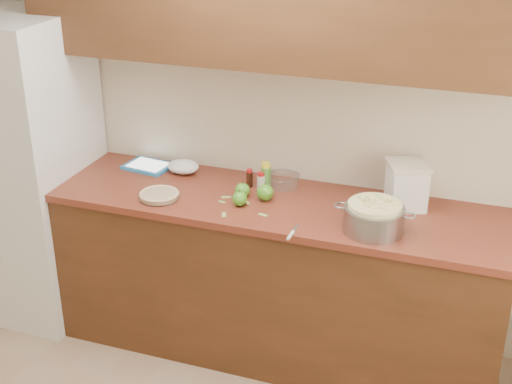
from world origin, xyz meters
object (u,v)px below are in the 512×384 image
(flour_canister, at_px, (407,185))
(pie, at_px, (159,195))
(colander, at_px, (374,218))
(tablet, at_px, (148,166))

(flour_canister, bearing_deg, pie, -165.11)
(pie, bearing_deg, colander, 0.65)
(pie, height_order, colander, colander)
(colander, height_order, flour_canister, flour_canister)
(colander, xyz_separation_m, tablet, (-1.38, 0.35, -0.06))
(flour_canister, distance_m, tablet, 1.49)
(pie, relative_size, flour_canister, 0.85)
(pie, height_order, tablet, pie)
(colander, distance_m, flour_canister, 0.34)
(colander, bearing_deg, tablet, 165.84)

